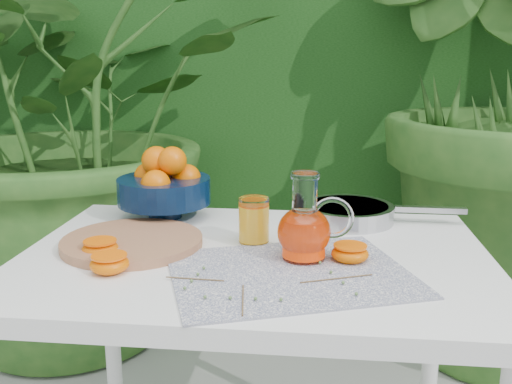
# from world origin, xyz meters

# --- Properties ---
(hedge_backdrop) EXTENTS (8.00, 1.65, 2.50)m
(hedge_backdrop) POSITION_xyz_m (0.06, 2.06, 1.19)
(hedge_backdrop) COLOR #194513
(hedge_backdrop) RESTS_ON ground
(potted_plant_left) EXTENTS (2.65, 2.65, 1.90)m
(potted_plant_left) POSITION_xyz_m (-0.72, 1.11, 0.95)
(potted_plant_left) COLOR #25531C
(potted_plant_left) RESTS_ON ground
(potted_plant_right) EXTENTS (2.99, 2.99, 2.15)m
(potted_plant_right) POSITION_xyz_m (0.91, 1.16, 1.07)
(potted_plant_right) COLOR #25531C
(potted_plant_right) RESTS_ON ground
(white_table) EXTENTS (1.00, 0.70, 0.75)m
(white_table) POSITION_xyz_m (0.13, 0.04, 0.67)
(white_table) COLOR white
(white_table) RESTS_ON ground
(placemat) EXTENTS (0.54, 0.48, 0.00)m
(placemat) POSITION_xyz_m (0.21, -0.08, 0.75)
(placemat) COLOR #0C1543
(placemat) RESTS_ON white_table
(cutting_board) EXTENTS (0.33, 0.33, 0.02)m
(cutting_board) POSITION_xyz_m (-0.14, 0.05, 0.76)
(cutting_board) COLOR #AF724F
(cutting_board) RESTS_ON white_table
(fruit_bowl) EXTENTS (0.26, 0.26, 0.19)m
(fruit_bowl) POSITION_xyz_m (-0.13, 0.29, 0.84)
(fruit_bowl) COLOR black
(fruit_bowl) RESTS_ON white_table
(juice_pitcher) EXTENTS (0.16, 0.12, 0.18)m
(juice_pitcher) POSITION_xyz_m (0.24, 0.00, 0.82)
(juice_pitcher) COLOR white
(juice_pitcher) RESTS_ON white_table
(juice_tumbler) EXTENTS (0.08, 0.08, 0.10)m
(juice_tumbler) POSITION_xyz_m (0.12, 0.10, 0.80)
(juice_tumbler) COLOR white
(juice_tumbler) RESTS_ON white_table
(saute_pan) EXTENTS (0.41, 0.24, 0.04)m
(saute_pan) POSITION_xyz_m (0.34, 0.30, 0.77)
(saute_pan) COLOR #ABABB0
(saute_pan) RESTS_ON white_table
(orange_halves) EXTENTS (0.62, 0.21, 0.04)m
(orange_halves) POSITION_xyz_m (0.00, -0.04, 0.77)
(orange_halves) COLOR orange
(orange_halves) RESTS_ON white_table
(thyme_sprigs) EXTENTS (0.39, 0.25, 0.01)m
(thyme_sprigs) POSITION_xyz_m (0.17, -0.15, 0.76)
(thyme_sprigs) COLOR brown
(thyme_sprigs) RESTS_ON white_table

